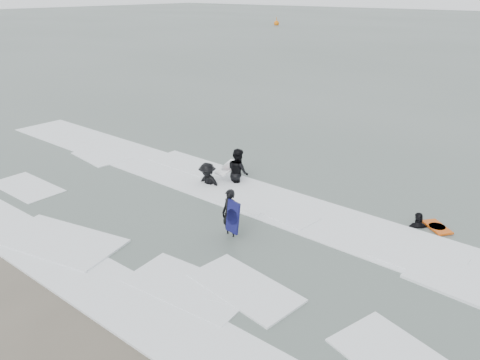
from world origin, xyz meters
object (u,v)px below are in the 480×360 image
Objects in this scene: surfer_right_near at (418,228)px; buoy at (276,23)px; surfer_breaker at (208,186)px; surfer_wading at (238,182)px; surfer_centre at (230,237)px.

buoy reaches higher than surfer_right_near.
surfer_breaker is 1.08× the size of buoy.
surfer_breaker is at bearing -56.44° from buoy.
surfer_breaker reaches higher than surfer_right_near.
buoy reaches higher than surfer_breaker.
surfer_right_near is 83.00m from buoy.
buoy is (-44.28, 66.74, 0.42)m from surfer_breaker.
surfer_wading reaches higher than surfer_right_near.
buoy reaches higher than surfer_centre.
surfer_right_near is 1.01× the size of buoy.
surfer_breaker is 80.09m from buoy.
surfer_right_near is (7.37, 1.75, 0.00)m from surfer_breaker.
surfer_breaker reaches higher than surfer_centre.
surfer_wading is 1.21m from surfer_breaker.
surfer_centre is at bearing -55.53° from buoy.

